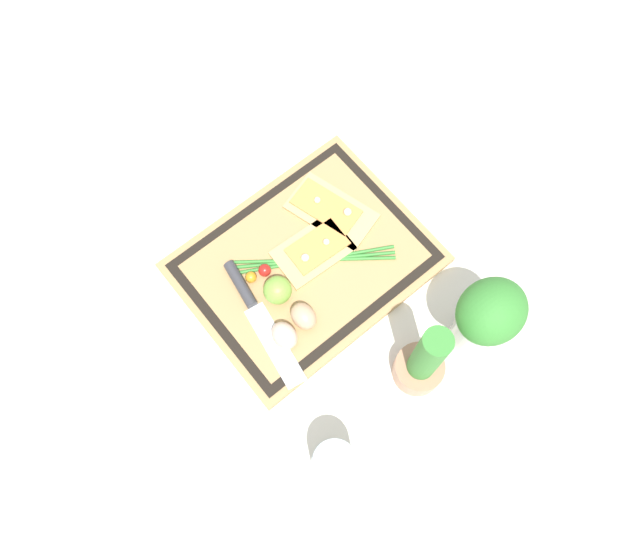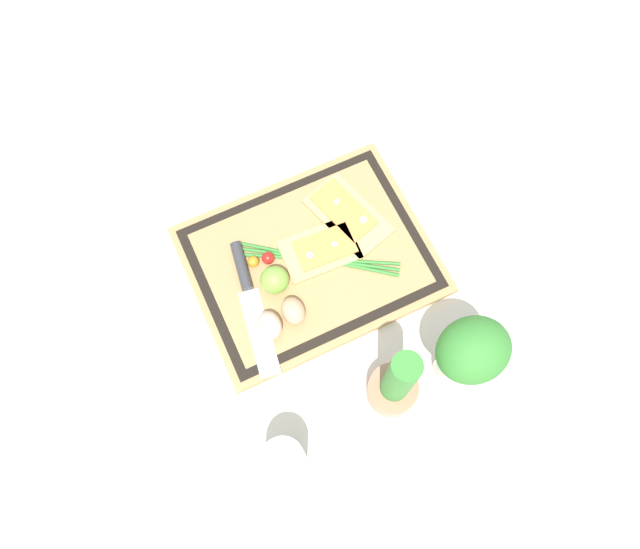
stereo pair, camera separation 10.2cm
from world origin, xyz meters
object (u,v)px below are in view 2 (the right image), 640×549
cherry_tomato_red (268,258)px  cherry_tomato_yellow (253,262)px  sauce_jar (284,462)px  herb_pot (396,384)px  egg_brown (293,311)px  egg_pink (270,325)px  knife (247,286)px  lime (275,280)px  herb_glass (468,355)px  pizza_slice_near (347,214)px  pizza_slice_far (321,249)px

cherry_tomato_red → cherry_tomato_yellow: cherry_tomato_red is taller
sauce_jar → herb_pot: bearing=-172.2°
egg_brown → cherry_tomato_yellow: bearing=-77.7°
egg_brown → egg_pink: bearing=7.2°
knife → sauce_jar: size_ratio=2.40×
lime → herb_glass: 0.39m
egg_pink → lime: size_ratio=1.01×
egg_brown → egg_pink: size_ratio=1.00×
lime → herb_pot: size_ratio=0.23×
knife → egg_brown: (-0.06, 0.09, 0.01)m
sauce_jar → herb_glass: 0.37m
cherry_tomato_yellow → sauce_jar: size_ratio=0.20×
cherry_tomato_yellow → egg_brown: bearing=102.3°
lime → cherry_tomato_yellow: bearing=-70.3°
cherry_tomato_yellow → knife: bearing=51.9°
pizza_slice_near → pizza_slice_far: bearing=29.8°
pizza_slice_far → herb_glass: (-0.12, 0.32, 0.11)m
egg_pink → cherry_tomato_yellow: 0.14m
egg_brown → herb_glass: (-0.23, 0.22, 0.09)m
cherry_tomato_red → pizza_slice_far: bearing=166.4°
knife → cherry_tomato_red: size_ratio=10.85×
knife → lime: lime is taller
pizza_slice_near → lime: bearing=21.1°
knife → egg_brown: egg_brown is taller
pizza_slice_near → pizza_slice_far: same height
herb_pot → herb_glass: (-0.13, 0.01, 0.05)m
pizza_slice_near → herb_glass: herb_glass is taller
knife → egg_pink: size_ratio=4.91×
knife → herb_pot: size_ratio=1.14×
egg_pink → sauce_jar: bearing=72.1°
pizza_slice_far → lime: lime is taller
cherry_tomato_red → herb_pot: bearing=106.9°
cherry_tomato_yellow → herb_glass: bearing=125.9°
pizza_slice_near → cherry_tomato_yellow: same height
egg_pink → knife: bearing=-85.3°
herb_pot → pizza_slice_near: bearing=-103.3°
knife → cherry_tomato_red: bearing=-151.0°
egg_brown → sauce_jar: size_ratio=0.49×
pizza_slice_near → herb_pot: size_ratio=0.81×
pizza_slice_far → egg_brown: size_ratio=2.75×
herb_pot → herb_glass: 0.13m
egg_brown → egg_pink: same height
knife → herb_glass: (-0.29, 0.31, 0.10)m
cherry_tomato_yellow → herb_glass: 0.45m
pizza_slice_far → lime: size_ratio=2.78×
lime → cherry_tomato_red: 0.06m
cherry_tomato_yellow → herb_glass: size_ratio=0.10×
pizza_slice_near → egg_brown: size_ratio=3.49×
pizza_slice_far → herb_glass: herb_glass is taller
herb_pot → herb_glass: herb_pot is taller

